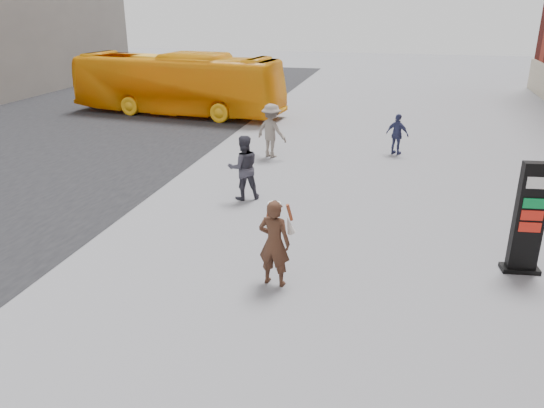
% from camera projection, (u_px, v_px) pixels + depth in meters
% --- Properties ---
extents(ground, '(100.00, 100.00, 0.00)m').
position_uv_depth(ground, '(298.00, 279.00, 10.54)').
color(ground, '#9E9EA3').
extents(info_pylon, '(0.78, 0.46, 2.31)m').
position_uv_depth(info_pylon, '(529.00, 219.00, 10.44)').
color(info_pylon, black).
rests_on(info_pylon, ground).
extents(woman, '(0.71, 0.67, 1.74)m').
position_uv_depth(woman, '(274.00, 242.00, 10.06)').
color(woman, '#381F14').
rests_on(woman, ground).
extents(bus, '(10.65, 3.64, 2.91)m').
position_uv_depth(bus, '(177.00, 84.00, 25.38)').
color(bus, '#FBA70F').
rests_on(bus, road).
extents(pedestrian_a, '(1.09, 1.01, 1.80)m').
position_uv_depth(pedestrian_a, '(243.00, 168.00, 14.51)').
color(pedestrian_a, '#36353F').
rests_on(pedestrian_a, ground).
extents(pedestrian_b, '(1.39, 1.14, 1.87)m').
position_uv_depth(pedestrian_b, '(271.00, 131.00, 18.47)').
color(pedestrian_b, gray).
rests_on(pedestrian_b, ground).
extents(pedestrian_c, '(0.92, 0.69, 1.46)m').
position_uv_depth(pedestrian_c, '(397.00, 134.00, 18.85)').
color(pedestrian_c, navy).
rests_on(pedestrian_c, ground).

